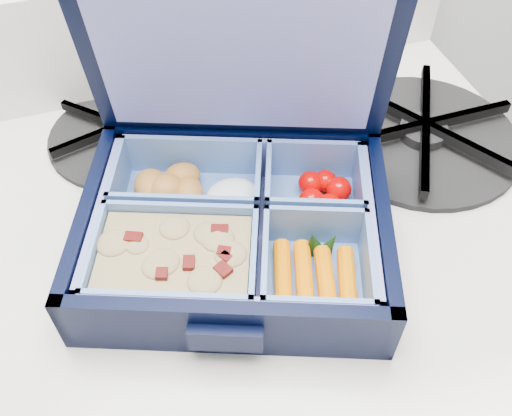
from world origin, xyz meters
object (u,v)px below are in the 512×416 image
object	(u,v)px
stove	(270,401)
bento_box	(235,230)
fork	(198,135)
burner_grate	(424,130)

from	to	relation	value
stove	bento_box	bearing A→B (deg)	-156.26
fork	stove	bearing A→B (deg)	-14.58
burner_grate	stove	bearing A→B (deg)	-161.55
bento_box	stove	bearing A→B (deg)	43.74
burner_grate	fork	distance (m)	0.23
burner_grate	fork	size ratio (longest dim) A/B	1.01
bento_box	burner_grate	bearing A→B (deg)	39.58
stove	bento_box	xyz separation A→B (m)	(-0.05, -0.02, 0.44)
bento_box	fork	xyz separation A→B (m)	(0.00, 0.15, -0.03)
stove	burner_grate	distance (m)	0.47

